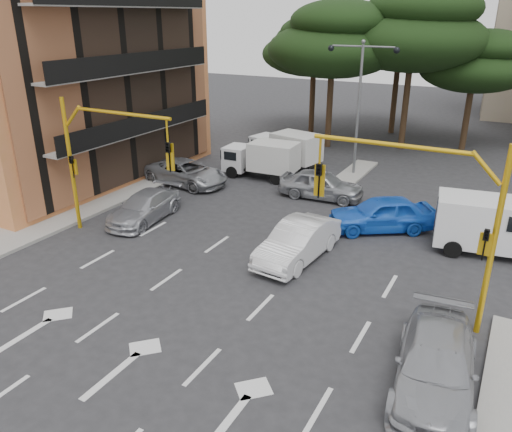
{
  "coord_description": "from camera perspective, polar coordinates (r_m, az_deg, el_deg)",
  "views": [
    {
      "loc": [
        8.78,
        -12.84,
        9.24
      ],
      "look_at": [
        -0.19,
        3.71,
        1.6
      ],
      "focal_mm": 35.0,
      "sensor_mm": 36.0,
      "label": 1
    }
  ],
  "objects": [
    {
      "name": "ground",
      "position": [
        18.09,
        -5.13,
        -8.73
      ],
      "size": [
        120.0,
        120.0,
        0.0
      ],
      "primitive_type": "plane",
      "color": "#28282B",
      "rests_on": "ground"
    },
    {
      "name": "median_strip",
      "position": [
        31.5,
        11.07,
        4.76
      ],
      "size": [
        1.4,
        6.0,
        0.15
      ],
      "primitive_type": "cube",
      "color": "gray",
      "rests_on": "ground"
    },
    {
      "name": "apartment_orange",
      "position": [
        33.98,
        -24.58,
        16.18
      ],
      "size": [
        15.19,
        16.15,
        13.7
      ],
      "color": "#C7793E",
      "rests_on": "ground"
    },
    {
      "name": "pine_left_near",
      "position": [
        37.08,
        8.88,
        19.32
      ],
      "size": [
        9.15,
        9.15,
        10.23
      ],
      "color": "#382616",
      "rests_on": "ground"
    },
    {
      "name": "pine_center",
      "position": [
        37.6,
        17.67,
        19.7
      ],
      "size": [
        9.98,
        9.98,
        11.16
      ],
      "color": "#382616",
      "rests_on": "ground"
    },
    {
      "name": "pine_left_far",
      "position": [
        41.92,
        6.75,
        18.77
      ],
      "size": [
        8.32,
        8.32,
        9.3
      ],
      "color": "#382616",
      "rests_on": "ground"
    },
    {
      "name": "pine_right",
      "position": [
        39.09,
        23.88,
        15.88
      ],
      "size": [
        7.49,
        7.49,
        8.37
      ],
      "color": "#382616",
      "rests_on": "ground"
    },
    {
      "name": "pine_back",
      "position": [
        42.94,
        16.28,
        19.09
      ],
      "size": [
        9.15,
        9.15,
        10.23
      ],
      "color": "#382616",
      "rests_on": "ground"
    },
    {
      "name": "signal_mast_right",
      "position": [
        15.89,
        19.61,
        1.06
      ],
      "size": [
        5.79,
        0.37,
        6.0
      ],
      "color": "gold",
      "rests_on": "ground"
    },
    {
      "name": "signal_mast_left",
      "position": [
        22.17,
        -17.55,
        7.08
      ],
      "size": [
        5.79,
        0.37,
        6.0
      ],
      "color": "gold",
      "rests_on": "ground"
    },
    {
      "name": "street_lamp_center",
      "position": [
        30.38,
        11.82,
        14.44
      ],
      "size": [
        4.16,
        0.36,
        7.77
      ],
      "color": "slate",
      "rests_on": "median_strip"
    },
    {
      "name": "car_white_hatch",
      "position": [
        20.07,
        4.81,
        -2.93
      ],
      "size": [
        2.06,
        4.84,
        1.55
      ],
      "primitive_type": "imported",
      "rotation": [
        0.0,
        0.0,
        -0.09
      ],
      "color": "silver",
      "rests_on": "ground"
    },
    {
      "name": "car_blue_compact",
      "position": [
        23.41,
        14.12,
        0.26
      ],
      "size": [
        4.97,
        4.15,
        1.6
      ],
      "primitive_type": "imported",
      "rotation": [
        0.0,
        0.0,
        -0.99
      ],
      "color": "blue",
      "rests_on": "ground"
    },
    {
      "name": "car_silver_wagon",
      "position": [
        24.47,
        -12.63,
        1.01
      ],
      "size": [
        2.27,
        4.7,
        1.32
      ],
      "primitive_type": "imported",
      "rotation": [
        0.0,
        0.0,
        0.09
      ],
      "color": "#ABACB3",
      "rests_on": "ground"
    },
    {
      "name": "car_silver_cross_a",
      "position": [
        29.29,
        -7.98,
        4.95
      ],
      "size": [
        5.34,
        2.9,
        1.42
      ],
      "primitive_type": "imported",
      "rotation": [
        0.0,
        0.0,
        1.46
      ],
      "color": "gray",
      "rests_on": "ground"
    },
    {
      "name": "car_silver_cross_b",
      "position": [
        26.98,
        7.48,
        3.6
      ],
      "size": [
        4.62,
        2.12,
        1.53
      ],
      "primitive_type": "imported",
      "rotation": [
        0.0,
        0.0,
        1.64
      ],
      "color": "#94979C",
      "rests_on": "ground"
    },
    {
      "name": "car_silver_parked",
      "position": [
        14.41,
        19.85,
        -15.68
      ],
      "size": [
        2.59,
        5.19,
        1.45
      ],
      "primitive_type": "imported",
      "rotation": [
        0.0,
        0.0,
        0.11
      ],
      "color": "#999BA1",
      "rests_on": "ground"
    },
    {
      "name": "van_white",
      "position": [
        22.63,
        25.76,
        -1.09
      ],
      "size": [
        4.99,
        2.84,
        2.36
      ],
      "primitive_type": null,
      "rotation": [
        0.0,
        0.0,
        -1.41
      ],
      "color": "white",
      "rests_on": "ground"
    },
    {
      "name": "box_truck_a",
      "position": [
        30.13,
        0.59,
        6.46
      ],
      "size": [
        4.66,
        2.16,
        2.24
      ],
      "primitive_type": null,
      "rotation": [
        0.0,
        0.0,
        1.63
      ],
      "color": "silver",
      "rests_on": "ground"
    },
    {
      "name": "box_truck_b",
      "position": [
        32.29,
        3.39,
        7.57
      ],
      "size": [
        5.03,
        2.92,
        2.32
      ],
      "primitive_type": null,
      "rotation": [
        0.0,
        0.0,
        1.36
      ],
      "color": "silver",
      "rests_on": "ground"
    }
  ]
}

